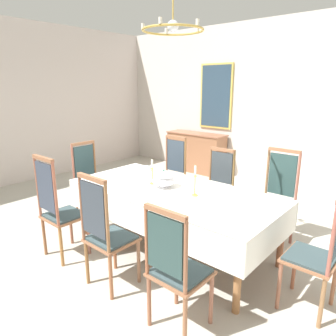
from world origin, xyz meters
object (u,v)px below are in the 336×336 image
Objects in this scene: chair_head_east at (320,251)px; candlestick_east at (195,184)px; chair_head_west at (90,178)px; framed_painting at (216,96)px; bowl_near_right at (159,170)px; chair_south_a at (58,208)px; chair_south_c at (176,267)px; chair_south_b at (106,231)px; chair_north_c at (277,197)px; dining_table at (172,195)px; bowl_near_left at (95,183)px; soup_tureen at (164,179)px; spoon_secondary at (155,170)px; chair_north_b at (216,186)px; bowl_far_left at (145,167)px; sideboard at (196,152)px; candlestick_west at (152,174)px; chandelier at (173,29)px; spoon_primary at (92,182)px.

chair_head_east is 1.38m from candlestick_east.
framed_painting is (0.06, 3.40, 1.15)m from chair_head_west.
chair_south_a is at bearing -97.97° from bowl_near_right.
chair_south_b is at bearing -179.69° from chair_south_c.
chair_south_b is at bearing -65.93° from bowl_near_right.
chair_north_c is at bearing 18.55° from bowl_near_right.
bowl_near_left is (-0.85, -0.48, 0.09)m from dining_table.
chair_head_west reaches higher than soup_tureen.
framed_painting is (-1.94, 3.40, 0.82)m from candlestick_east.
bowl_near_left reaches higher than dining_table.
soup_tureen is 3.80m from framed_painting.
chair_south_a is 1.52m from spoon_secondary.
framed_painting is at bearing -56.41° from chair_north_b.
bowl_far_left is at bearing 16.48° from chair_north_c.
sideboard is (-1.08, 3.63, -0.34)m from bowl_near_left.
candlestick_west is at bearing 42.49° from bowl_near_left.
chair_head_west is (-2.55, -1.00, -0.03)m from chair_north_c.
chair_head_east is 7.53× the size of bowl_far_left.
chair_south_c is at bearing -44.33° from soup_tureen.
soup_tureen is (-1.01, 0.99, 0.31)m from chair_south_c.
spoon_secondary is at bearing 141.22° from soup_tureen.
chair_north_c reaches higher than chair_south_c.
chandelier is (1.67, -0.00, 1.96)m from chair_head_west.
dining_table is 0.92m from spoon_secondary.
dining_table is 1.07m from spoon_primary.
chair_south_b reaches higher than spoon_secondary.
candlestick_west is at bearing 71.94° from chair_north_b.
chandelier reaches higher than spoon_primary.
framed_painting reaches higher than dining_table.
framed_painting is (-1.47, 3.40, 0.85)m from soup_tureen.
chandelier is at bearing -180.00° from candlestick_east.
candlestick_west is 0.91× the size of candlestick_east.
bowl_near_left is at bearing -146.15° from soup_tureen.
sideboard is at bearing 90.65° from spoon_primary.
chair_north_b reaches higher than spoon_primary.
chandelier reaches higher than chair_south_b.
chair_south_c is (0.88, -1.98, 0.00)m from chair_north_b.
candlestick_east is at bearing 0.00° from soup_tureen.
chair_south_b is 0.83× the size of sideboard.
candlestick_east is at bearing 39.72° from chair_south_a.
chandelier reaches higher than bowl_near_right.
chair_north_b is 6.36× the size of spoon_primary.
sideboard is (-3.61, 3.15, -0.14)m from chair_head_east.
sideboard is at bearing -48.16° from chair_north_b.
soup_tureen is at bearing 135.67° from chair_south_c.
sideboard reaches higher than dining_table.
spoon_primary is (-0.83, -0.45, -0.10)m from soup_tureen.
chair_head_west reaches higher than sideboard.
spoon_secondary is 0.13× the size of framed_painting.
chair_south_b is 6.72× the size of spoon_secondary.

